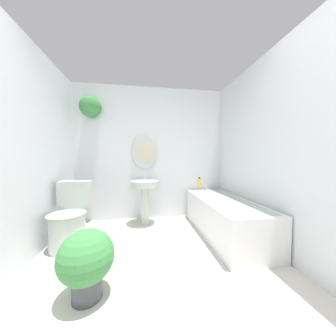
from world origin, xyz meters
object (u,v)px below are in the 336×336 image
(bathtub, at_px, (224,216))
(shampoo_bottle, at_px, (199,183))
(potted_plant, at_px, (87,260))
(toilet, at_px, (70,219))
(pedestal_sink, at_px, (145,191))

(bathtub, height_order, shampoo_bottle, shampoo_bottle)
(bathtub, distance_m, shampoo_bottle, 0.77)
(bathtub, relative_size, potted_plant, 2.94)
(toilet, xyz_separation_m, shampoo_bottle, (1.92, 0.63, 0.34))
(bathtub, xyz_separation_m, potted_plant, (-1.60, -0.91, 0.04))
(toilet, distance_m, pedestal_sink, 1.13)
(toilet, height_order, pedestal_sink, pedestal_sink)
(toilet, relative_size, potted_plant, 1.45)
(pedestal_sink, distance_m, bathtub, 1.29)
(bathtub, bearing_deg, potted_plant, -150.46)
(toilet, bearing_deg, pedestal_sink, 30.68)
(shampoo_bottle, bearing_deg, bathtub, -76.30)
(potted_plant, bearing_deg, pedestal_sink, 72.13)
(pedestal_sink, height_order, shampoo_bottle, pedestal_sink)
(pedestal_sink, relative_size, bathtub, 0.52)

